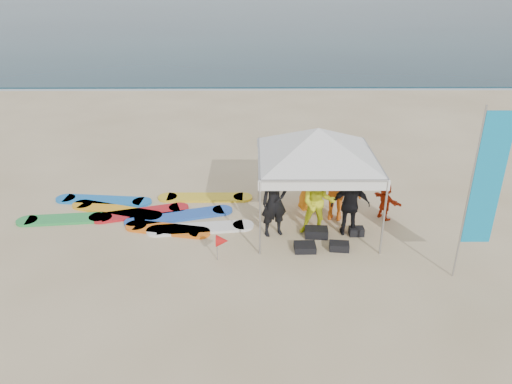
{
  "coord_description": "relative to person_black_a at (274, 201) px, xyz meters",
  "views": [
    {
      "loc": [
        0.69,
        -8.15,
        6.25
      ],
      "look_at": [
        0.75,
        2.6,
        1.2
      ],
      "focal_mm": 35.0,
      "sensor_mm": 36.0,
      "label": 1
    }
  ],
  "objects": [
    {
      "name": "canopy_tent",
      "position": [
        1.04,
        0.47,
        1.69
      ],
      "size": [
        3.95,
        3.95,
        2.98
      ],
      "color": "#A5A5A8",
      "rests_on": "ground"
    },
    {
      "name": "shoreline_foam",
      "position": [
        -1.2,
        15.51,
        -0.9
      ],
      "size": [
        160.0,
        1.2,
        0.01
      ],
      "primitive_type": "cube",
      "color": "silver",
      "rests_on": "ground"
    },
    {
      "name": "person_yellow",
      "position": [
        1.06,
        0.03,
        -0.05
      ],
      "size": [
        0.89,
        0.73,
        1.72
      ],
      "primitive_type": "imported",
      "rotation": [
        0.0,
        0.0,
        -0.09
      ],
      "color": "yellow",
      "rests_on": "ground"
    },
    {
      "name": "ocean",
      "position": [
        -1.2,
        57.31,
        -0.87
      ],
      "size": [
        160.0,
        84.0,
        0.08
      ],
      "primitive_type": "cube",
      "color": "#0C2633",
      "rests_on": "ground"
    },
    {
      "name": "marker_pennant",
      "position": [
        -1.22,
        -1.17,
        -0.41
      ],
      "size": [
        0.28,
        0.28,
        0.64
      ],
      "color": "#A5A5A8",
      "rests_on": "ground"
    },
    {
      "name": "person_black_b",
      "position": [
        1.85,
        -0.0,
        -0.1
      ],
      "size": [
        0.96,
        0.44,
        1.62
      ],
      "primitive_type": "imported",
      "rotation": [
        0.0,
        0.0,
        3.1
      ],
      "color": "black",
      "rests_on": "ground"
    },
    {
      "name": "ground",
      "position": [
        -1.2,
        -2.69,
        -0.91
      ],
      "size": [
        120.0,
        120.0,
        0.0
      ],
      "primitive_type": "plane",
      "color": "beige",
      "rests_on": "ground"
    },
    {
      "name": "person_orange_a",
      "position": [
        1.64,
        0.83,
        0.08
      ],
      "size": [
        1.41,
        1.03,
        1.96
      ],
      "primitive_type": "imported",
      "rotation": [
        0.0,
        0.0,
        2.88
      ],
      "color": "#D95A13",
      "rests_on": "ground"
    },
    {
      "name": "feather_flag",
      "position": [
        4.09,
        -1.85,
        1.33
      ],
      "size": [
        0.64,
        0.04,
        3.79
      ],
      "color": "#A5A5A8",
      "rests_on": "ground"
    },
    {
      "name": "person_seated",
      "position": [
        2.93,
        0.81,
        -0.41
      ],
      "size": [
        0.74,
        0.94,
        1.0
      ],
      "primitive_type": "imported",
      "rotation": [
        0.0,
        0.0,
        2.13
      ],
      "color": "red",
      "rests_on": "ground"
    },
    {
      "name": "gear_pile",
      "position": [
        1.21,
        -0.42,
        -0.81
      ],
      "size": [
        1.78,
        1.06,
        0.22
      ],
      "color": "black",
      "rests_on": "ground"
    },
    {
      "name": "person_black_a",
      "position": [
        0.0,
        0.0,
        0.0
      ],
      "size": [
        0.76,
        0.62,
        1.81
      ],
      "primitive_type": "imported",
      "rotation": [
        0.0,
        0.0,
        0.32
      ],
      "color": "black",
      "rests_on": "ground"
    },
    {
      "name": "surfboard_spread",
      "position": [
        -3.34,
        1.06,
        -0.87
      ],
      "size": [
        5.72,
        2.57,
        0.07
      ],
      "color": "orange",
      "rests_on": "ground"
    },
    {
      "name": "person_orange_b",
      "position": [
        1.03,
        1.43,
        0.01
      ],
      "size": [
        1.04,
        0.85,
        1.84
      ],
      "primitive_type": "imported",
      "rotation": [
        0.0,
        0.0,
        3.48
      ],
      "color": "orange",
      "rests_on": "ground"
    }
  ]
}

